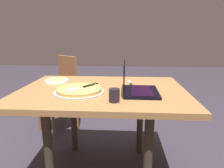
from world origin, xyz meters
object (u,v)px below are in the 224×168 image
Objects in this scene: pizza_tray at (79,90)px; table_knife at (131,84)px; dining_table at (102,100)px; pizza_plate at (56,80)px; chair_near at (62,89)px; laptop at (136,87)px; drink_cup at (114,95)px.

table_knife is (-0.40, -0.27, -0.01)m from pizza_tray.
pizza_tray reaches higher than dining_table.
chair_near reaches higher than pizza_plate.
dining_table is 3.46× the size of pizza_tray.
laptop is at bearing 156.56° from pizza_plate.
dining_table is 3.95× the size of laptop.
dining_table is 15.09× the size of drink_cup.
chair_near is (0.16, -0.62, -0.25)m from pizza_plate.
pizza_tray is 1.62× the size of table_knife.
pizza_tray is (0.43, 0.00, -0.03)m from laptop.
chair_near reaches higher than pizza_tray.
drink_cup is at bearing 54.27° from laptop.
pizza_tray reaches higher than table_knife.
pizza_plate reaches higher than table_knife.
table_knife is at bearing -145.97° from pizza_tray.
drink_cup reaches higher than pizza_tray.
laptop is 0.26m from drink_cup.
dining_table is 6.09× the size of pizza_plate.
dining_table is at bearing 154.48° from pizza_plate.
pizza_plate is at bearing -23.44° from laptop.
laptop reaches higher than chair_near.
pizza_tray is 0.48m from table_knife.
drink_cup is 0.09× the size of chair_near.
pizza_plate is 0.57× the size of pizza_tray.
pizza_tray is at bearing 34.03° from table_knife.
pizza_plate is 0.69m from chair_near.
pizza_tray is (0.17, 0.10, 0.11)m from dining_table.
drink_cup reaches higher than pizza_plate.
chair_near is (0.72, -1.14, -0.28)m from drink_cup.
table_knife is at bearing -143.16° from dining_table.
chair_near is (0.88, -0.93, -0.28)m from laptop.
pizza_tray is 1.06m from chair_near.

